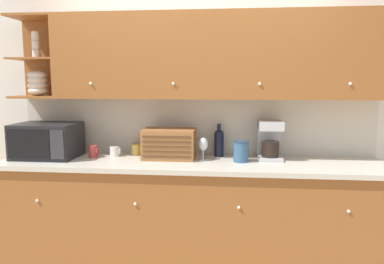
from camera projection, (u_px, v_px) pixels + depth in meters
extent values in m
plane|color=tan|center=(194.00, 246.00, 3.64)|extent=(24.00, 24.00, 0.00)
cube|color=silver|center=(195.00, 113.00, 3.49)|extent=(5.65, 0.06, 2.60)
cube|color=#935628|center=(191.00, 215.00, 3.26)|extent=(3.25, 0.65, 0.88)
cube|color=beige|center=(191.00, 164.00, 3.18)|extent=(3.27, 0.68, 0.04)
sphere|color=white|center=(37.00, 201.00, 3.03)|extent=(0.03, 0.03, 0.03)
sphere|color=white|center=(135.00, 204.00, 2.95)|extent=(0.03, 0.03, 0.03)
sphere|color=white|center=(239.00, 208.00, 2.87)|extent=(0.03, 0.03, 0.03)
sphere|color=white|center=(349.00, 211.00, 2.78)|extent=(0.03, 0.03, 0.03)
cube|color=beige|center=(194.00, 126.00, 3.47)|extent=(3.25, 0.01, 0.52)
cube|color=#935628|center=(217.00, 56.00, 3.20)|extent=(2.83, 0.34, 0.73)
cube|color=#935628|center=(45.00, 58.00, 3.53)|extent=(0.42, 0.02, 0.73)
cube|color=#935628|center=(39.00, 97.00, 3.42)|extent=(0.42, 0.34, 0.02)
cube|color=#935628|center=(37.00, 59.00, 3.37)|extent=(0.42, 0.34, 0.02)
cube|color=#935628|center=(34.00, 17.00, 3.32)|extent=(0.42, 0.34, 0.02)
sphere|color=white|center=(91.00, 84.00, 3.17)|extent=(0.03, 0.03, 0.03)
sphere|color=white|center=(173.00, 84.00, 3.10)|extent=(0.03, 0.03, 0.03)
sphere|color=white|center=(260.00, 84.00, 3.03)|extent=(0.03, 0.03, 0.03)
sphere|color=white|center=(350.00, 84.00, 2.95)|extent=(0.03, 0.03, 0.03)
ellipsoid|color=silver|center=(38.00, 91.00, 3.41)|extent=(0.18, 0.18, 0.08)
ellipsoid|color=silver|center=(38.00, 86.00, 3.40)|extent=(0.18, 0.18, 0.08)
ellipsoid|color=silver|center=(38.00, 80.00, 3.40)|extent=(0.18, 0.18, 0.08)
ellipsoid|color=silver|center=(38.00, 75.00, 3.39)|extent=(0.18, 0.18, 0.08)
cylinder|color=silver|center=(36.00, 54.00, 3.36)|extent=(0.07, 0.07, 0.08)
cylinder|color=silver|center=(36.00, 45.00, 3.35)|extent=(0.07, 0.07, 0.08)
cylinder|color=silver|center=(35.00, 36.00, 3.34)|extent=(0.07, 0.07, 0.08)
cube|color=black|center=(47.00, 140.00, 3.33)|extent=(0.53, 0.41, 0.31)
cube|color=black|center=(28.00, 144.00, 3.13)|extent=(0.37, 0.01, 0.25)
cube|color=#2D2D33|center=(57.00, 145.00, 3.10)|extent=(0.12, 0.01, 0.25)
cylinder|color=#B73D38|center=(93.00, 152.00, 3.32)|extent=(0.08, 0.08, 0.11)
torus|color=#B73D38|center=(98.00, 152.00, 3.32)|extent=(0.01, 0.07, 0.07)
cylinder|color=silver|center=(115.00, 151.00, 3.39)|extent=(0.08, 0.08, 0.09)
torus|color=silver|center=(120.00, 151.00, 3.38)|extent=(0.01, 0.06, 0.06)
cylinder|color=gold|center=(136.00, 149.00, 3.46)|extent=(0.09, 0.09, 0.10)
torus|color=gold|center=(141.00, 149.00, 3.46)|extent=(0.01, 0.07, 0.07)
cube|color=#996033|center=(169.00, 144.00, 3.27)|extent=(0.45, 0.28, 0.26)
cube|color=#54351C|center=(167.00, 156.00, 3.15)|extent=(0.41, 0.01, 0.02)
cube|color=#54351C|center=(167.00, 152.00, 3.14)|extent=(0.41, 0.01, 0.02)
cube|color=#54351C|center=(167.00, 147.00, 3.14)|extent=(0.41, 0.01, 0.02)
cube|color=#54351C|center=(166.00, 142.00, 3.13)|extent=(0.41, 0.01, 0.02)
cube|color=#54351C|center=(166.00, 137.00, 3.12)|extent=(0.41, 0.01, 0.02)
cylinder|color=silver|center=(203.00, 159.00, 3.24)|extent=(0.08, 0.08, 0.01)
cylinder|color=silver|center=(203.00, 155.00, 3.23)|extent=(0.01, 0.01, 0.08)
ellipsoid|color=silver|center=(203.00, 144.00, 3.22)|extent=(0.08, 0.08, 0.11)
cylinder|color=black|center=(219.00, 145.00, 3.37)|extent=(0.09, 0.09, 0.20)
sphere|color=black|center=(219.00, 134.00, 3.36)|extent=(0.09, 0.09, 0.09)
cylinder|color=black|center=(219.00, 128.00, 3.35)|extent=(0.03, 0.03, 0.07)
cylinder|color=#33567A|center=(241.00, 152.00, 3.15)|extent=(0.13, 0.13, 0.17)
cylinder|color=navy|center=(241.00, 142.00, 3.14)|extent=(0.13, 0.13, 0.01)
cube|color=#B7B7BC|center=(270.00, 158.00, 3.25)|extent=(0.20, 0.26, 0.03)
cylinder|color=black|center=(270.00, 149.00, 3.21)|extent=(0.15, 0.15, 0.14)
cube|color=#B7B7BC|center=(269.00, 139.00, 3.32)|extent=(0.20, 0.06, 0.34)
cube|color=#B7B7BC|center=(271.00, 125.00, 3.21)|extent=(0.20, 0.26, 0.07)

